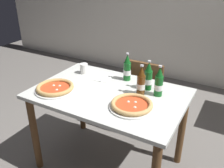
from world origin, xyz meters
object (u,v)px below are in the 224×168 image
(pizza_margherita_near, at_px, (132,105))
(beer_bottle_center, at_px, (159,83))
(beer_bottle_extra, at_px, (141,82))
(chair_behind_table, at_px, (146,93))
(napkin_with_cutlery, at_px, (101,77))
(pizza_marinara_far, at_px, (55,88))
(beer_bottle_right, at_px, (127,69))
(beer_bottle_left, at_px, (148,77))
(dining_table_main, at_px, (109,104))
(paper_cup, at_px, (84,69))

(pizza_margherita_near, relative_size, beer_bottle_center, 1.32)
(beer_bottle_center, bearing_deg, beer_bottle_extra, -156.09)
(chair_behind_table, xyz_separation_m, beer_bottle_extra, (0.15, -0.52, 0.37))
(chair_behind_table, height_order, napkin_with_cutlery, chair_behind_table)
(pizza_marinara_far, relative_size, beer_bottle_center, 1.32)
(beer_bottle_right, distance_m, napkin_with_cutlery, 0.26)
(beer_bottle_left, height_order, napkin_with_cutlery, beer_bottle_left)
(pizza_margherita_near, height_order, beer_bottle_extra, beer_bottle_extra)
(dining_table_main, height_order, paper_cup, paper_cup)
(dining_table_main, distance_m, beer_bottle_extra, 0.33)
(dining_table_main, xyz_separation_m, beer_bottle_left, (0.25, 0.20, 0.22))
(beer_bottle_left, bearing_deg, pizza_margherita_near, -88.09)
(beer_bottle_center, bearing_deg, chair_behind_table, 119.94)
(beer_bottle_left, xyz_separation_m, beer_bottle_extra, (-0.01, -0.11, 0.00))
(pizza_margherita_near, relative_size, napkin_with_cutlery, 1.58)
(chair_behind_table, distance_m, beer_bottle_center, 0.66)
(chair_behind_table, relative_size, pizza_marinara_far, 2.61)
(paper_cup, bearing_deg, chair_behind_table, 39.89)
(beer_bottle_left, distance_m, beer_bottle_right, 0.24)
(beer_bottle_right, relative_size, napkin_with_cutlery, 1.20)
(beer_bottle_right, bearing_deg, dining_table_main, -94.18)
(pizza_margherita_near, xyz_separation_m, pizza_marinara_far, (-0.65, -0.06, -0.00))
(pizza_margherita_near, xyz_separation_m, napkin_with_cutlery, (-0.47, 0.34, -0.02))
(beer_bottle_extra, bearing_deg, paper_cup, 168.62)
(napkin_with_cutlery, bearing_deg, beer_bottle_left, -2.01)
(beer_bottle_right, bearing_deg, beer_bottle_extra, -42.29)
(dining_table_main, distance_m, beer_bottle_left, 0.39)
(pizza_marinara_far, distance_m, beer_bottle_left, 0.75)
(paper_cup, bearing_deg, napkin_with_cutlery, 1.02)
(dining_table_main, xyz_separation_m, beer_bottle_right, (0.02, 0.28, 0.22))
(pizza_marinara_far, bearing_deg, dining_table_main, 25.37)
(beer_bottle_right, bearing_deg, pizza_marinara_far, -131.50)
(beer_bottle_center, distance_m, napkin_with_cutlery, 0.58)
(pizza_margherita_near, relative_size, beer_bottle_extra, 1.32)
(pizza_margherita_near, relative_size, pizza_marinara_far, 1.00)
(beer_bottle_center, bearing_deg, pizza_marinara_far, -156.42)
(pizza_marinara_far, height_order, paper_cup, paper_cup)
(beer_bottle_center, height_order, napkin_with_cutlery, beer_bottle_center)
(beer_bottle_center, distance_m, beer_bottle_right, 0.36)
(chair_behind_table, xyz_separation_m, paper_cup, (-0.48, -0.40, 0.32))
(dining_table_main, bearing_deg, beer_bottle_extra, 20.29)
(chair_behind_table, height_order, paper_cup, chair_behind_table)
(pizza_marinara_far, relative_size, beer_bottle_extra, 1.32)
(beer_bottle_left, height_order, beer_bottle_extra, same)
(pizza_marinara_far, height_order, beer_bottle_extra, beer_bottle_extra)
(dining_table_main, height_order, beer_bottle_left, beer_bottle_left)
(pizza_margherita_near, distance_m, beer_bottle_left, 0.33)
(napkin_with_cutlery, bearing_deg, paper_cup, -178.98)
(pizza_marinara_far, bearing_deg, beer_bottle_right, 48.50)
(dining_table_main, relative_size, paper_cup, 12.63)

